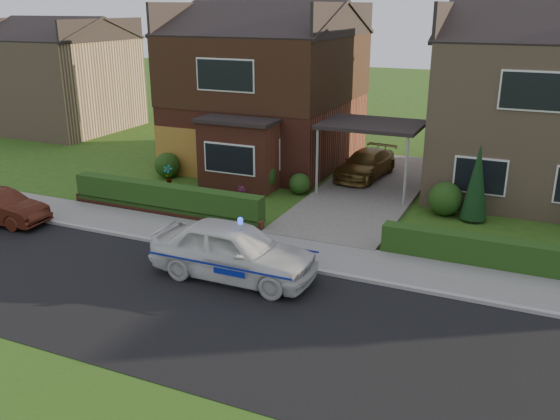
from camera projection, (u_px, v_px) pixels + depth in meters
The scene contains 24 objects.
ground at pixel (240, 317), 14.07m from camera, with size 120.00×120.00×0.00m, color #274F15.
road at pixel (240, 317), 14.07m from camera, with size 60.00×6.00×0.02m, color black.
kerb at pixel (291, 266), 16.68m from camera, with size 60.00×0.16×0.12m, color #9E9993.
sidewalk at pixel (304, 253), 17.59m from camera, with size 60.00×2.00×0.10m, color slate.
driveway at pixel (369, 190), 23.54m from camera, with size 3.80×12.00×0.12m, color #666059.
house_left at pixel (268, 80), 27.05m from camera, with size 7.50×9.53×7.25m.
house_right at pixel (542, 98), 22.72m from camera, with size 7.50×8.06×7.25m.
carport_link at pixel (372, 126), 22.66m from camera, with size 3.80×3.00×2.77m.
garage_door at pixel (178, 152), 25.50m from camera, with size 2.20×0.10×2.10m, color olive.
dwarf_wall at pixel (164, 211), 20.82m from camera, with size 7.70×0.25×0.36m, color brown.
hedge_left at pixel (167, 214), 21.01m from camera, with size 7.50×0.55×0.90m, color black.
hedge_right at pixel (515, 272), 16.46m from camera, with size 7.50×0.55×0.80m, color black.
shrub_left_far at pixel (167, 165), 25.37m from camera, with size 1.08×1.08×1.08m, color black.
shrub_left_mid at pixel (260, 175), 23.42m from camera, with size 1.32×1.32×1.32m, color black.
shrub_left_near at pixel (300, 184), 23.14m from camera, with size 0.84×0.84×0.84m, color black.
shrub_right_near at pixel (445, 199), 20.76m from camera, with size 1.20×1.20×1.20m, color black.
conifer_a at pixel (477, 185), 19.97m from camera, with size 0.90×0.90×2.60m, color black.
neighbour_left at pixel (64, 85), 34.73m from camera, with size 6.50×7.00×5.20m, color #9B7E5F.
police_car at pixel (233, 251), 15.90m from camera, with size 4.21×4.58×1.72m.
driveway_car at pixel (366, 164), 24.97m from camera, with size 1.57×3.86×1.12m, color brown.
street_car at pixel (0, 208), 19.96m from camera, with size 3.39×1.18×1.12m, color #4A1C0F.
potted_plant_a at pixel (168, 175), 24.35m from camera, with size 0.43×0.29×0.81m, color gray.
potted_plant_b at pixel (163, 192), 22.23m from camera, with size 0.42×0.34×0.76m, color gray.
potted_plant_c at pixel (242, 195), 22.01m from camera, with size 0.38×0.38×0.68m, color gray.
Camera 1 is at (5.94, -11.00, 7.02)m, focal length 38.00 mm.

